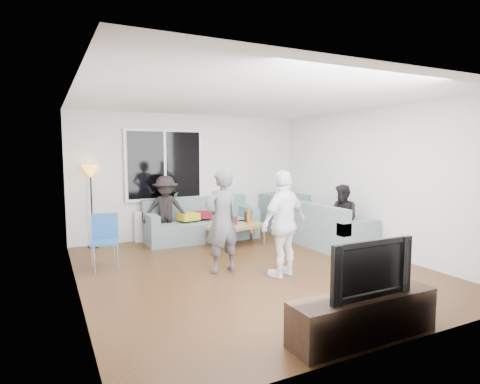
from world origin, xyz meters
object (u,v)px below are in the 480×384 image
sofa_right_section (325,224)px  coffee_table (236,235)px  spectator_right (343,218)px  tv_console (363,316)px  sofa_back_section (202,219)px  player_left (222,221)px  floor_lamp (92,207)px  player_right (284,224)px  spectator_back (166,210)px  side_chair (104,243)px  television (365,267)px

sofa_right_section → coffee_table: size_ratio=1.82×
spectator_right → tv_console: bearing=-40.0°
sofa_back_section → player_left: bearing=-103.0°
floor_lamp → player_right: player_right is taller
spectator_back → side_chair: bearing=-123.3°
side_chair → television: size_ratio=0.88×
sofa_right_section → spectator_right: 0.53m
coffee_table → player_right: 2.14m
player_left → player_right: bearing=134.6°
side_chair → player_left: (1.59, -0.89, 0.36)m
tv_console → coffee_table: bearing=82.0°
sofa_right_section → floor_lamp: (-4.07, 1.87, 0.36)m
sofa_back_section → side_chair: size_ratio=2.67×
player_left → television: size_ratio=1.61×
tv_console → television: size_ratio=1.64×
floor_lamp → spectator_back: (1.35, -0.30, -0.11)m
player_left → sofa_back_section: bearing=-109.5°
sofa_right_section → spectator_right: size_ratio=1.63×
coffee_table → spectator_back: size_ratio=0.82×
sofa_back_section → coffee_table: bearing=-58.8°
floor_lamp → player_left: (1.59, -2.51, 0.01)m
side_chair → player_left: 1.86m
tv_console → spectator_back: bearing=97.3°
coffee_table → floor_lamp: 2.80m
sofa_right_section → side_chair: 4.08m
sofa_back_section → spectator_back: (-0.75, 0.03, 0.25)m
sofa_back_section → player_right: size_ratio=1.47×
side_chair → floor_lamp: (0.00, 1.62, 0.35)m
player_right → spectator_back: player_right is taller
sofa_right_section → television: (-2.11, -3.23, 0.30)m
spectator_back → television: 4.84m
player_left → tv_console: 2.67m
player_left → spectator_right: size_ratio=1.28×
side_chair → tv_console: side_chair is taller
player_right → tv_console: bearing=61.3°
side_chair → floor_lamp: 1.65m
coffee_table → floor_lamp: size_ratio=0.71×
sofa_back_section → floor_lamp: (-2.09, 0.33, 0.36)m
sofa_back_section → player_right: (0.22, -2.77, 0.36)m
sofa_back_section → spectator_right: spectator_right is taller
side_chair → spectator_right: (4.07, -0.74, 0.18)m
tv_console → player_left: bearing=98.2°
coffee_table → spectator_right: 2.07m
side_chair → spectator_right: 4.14m
side_chair → player_left: bearing=-16.9°
sofa_right_section → coffee_table: bearing=61.9°
player_left → spectator_right: bearing=177.0°
sofa_back_section → spectator_right: bearing=-45.8°
spectator_back → tv_console: 4.86m
sofa_back_section → tv_console: size_ratio=1.44×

